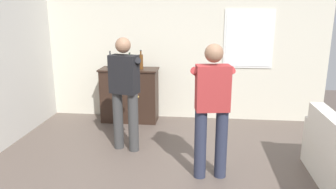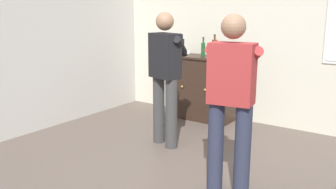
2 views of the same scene
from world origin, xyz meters
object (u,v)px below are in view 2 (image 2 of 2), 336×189
Objects in this scene: person_standing_left at (166,73)px; person_standing_right at (231,97)px; sideboard_cabinet at (201,88)px; bottle_wine_green at (203,49)px; bottle_liquor_amber at (182,47)px; bottle_spirits_clear at (214,48)px.

person_standing_right is (1.24, -0.71, 0.00)m from person_standing_left.
sideboard_cabinet is 3.67× the size of bottle_wine_green.
bottle_wine_green is 0.17× the size of person_standing_right.
bottle_liquor_amber is 2.65m from person_standing_right.
person_standing_right is at bearing -29.97° from person_standing_left.
person_standing_right is at bearing -53.71° from sideboard_cabinet.
person_standing_left is at bearing -65.70° from bottle_liquor_amber.
bottle_spirits_clear is at bearing 89.88° from person_standing_left.
bottle_liquor_amber is 0.19× the size of person_standing_right.
person_standing_left is (0.21, -1.30, -0.18)m from bottle_wine_green.
person_standing_left is 1.00× the size of person_standing_right.
sideboard_cabinet is 0.64× the size of person_standing_right.
bottle_liquor_amber is at bearing 132.71° from person_standing_right.
sideboard_cabinet is at bearing 9.53° from bottle_liquor_amber.
bottle_liquor_amber is 0.95× the size of bottle_spirits_clear.
person_standing_left reaches higher than bottle_liquor_amber.
bottle_wine_green is 0.85× the size of bottle_spirits_clear.
bottle_wine_green is at bearing 125.78° from person_standing_right.
sideboard_cabinet is at bearing 175.00° from bottle_spirits_clear.
bottle_wine_green is at bearing 99.26° from person_standing_left.
bottle_wine_green is 1.33m from person_standing_left.
person_standing_right is at bearing -57.99° from bottle_spirits_clear.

